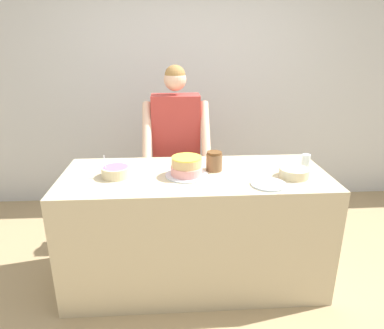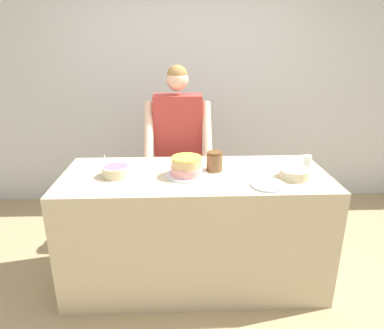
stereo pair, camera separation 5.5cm
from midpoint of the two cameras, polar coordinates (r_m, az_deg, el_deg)
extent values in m
plane|color=tan|center=(2.59, 0.48, -23.36)|extent=(14.00, 14.00, 0.00)
cube|color=silver|center=(3.84, -1.61, 12.69)|extent=(10.00, 0.05, 2.60)
cube|color=#C6B793|center=(2.64, -0.12, -10.49)|extent=(1.90, 0.78, 0.88)
cylinder|color=#2D2D38|center=(3.28, -4.65, -5.33)|extent=(0.13, 0.13, 0.77)
cylinder|color=#2D2D38|center=(3.28, -1.34, -5.26)|extent=(0.13, 0.13, 0.77)
cube|color=#B23833|center=(3.06, -3.22, 6.19)|extent=(0.42, 0.23, 0.58)
cylinder|color=beige|center=(2.91, -8.06, 5.25)|extent=(0.08, 0.38, 0.49)
cylinder|color=beige|center=(2.92, 1.70, 5.45)|extent=(0.08, 0.38, 0.49)
sphere|color=beige|center=(2.99, -3.37, 13.96)|extent=(0.19, 0.19, 0.19)
sphere|color=olive|center=(2.98, -3.39, 14.61)|extent=(0.18, 0.18, 0.18)
cylinder|color=silver|center=(2.41, -1.54, -1.76)|extent=(0.30, 0.30, 0.01)
cylinder|color=pink|center=(2.40, -1.54, -0.98)|extent=(0.22, 0.22, 0.06)
cylinder|color=#DBB275|center=(2.38, -1.56, 0.36)|extent=(0.21, 0.21, 0.06)
cylinder|color=#F2DB4C|center=(2.36, -1.56, 1.16)|extent=(0.21, 0.21, 0.01)
cylinder|color=beige|center=(2.47, 16.02, -1.32)|extent=(0.20, 0.20, 0.06)
cylinder|color=white|center=(2.46, 16.08, -0.77)|extent=(0.18, 0.18, 0.01)
cylinder|color=beige|center=(2.44, -13.16, -1.18)|extent=(0.20, 0.20, 0.07)
cylinder|color=#9E66B7|center=(2.43, -13.21, -0.52)|extent=(0.17, 0.17, 0.01)
cylinder|color=silver|center=(2.42, -14.87, -0.36)|extent=(0.03, 0.07, 0.15)
cylinder|color=silver|center=(2.64, 17.85, 0.43)|extent=(0.06, 0.06, 0.11)
cylinder|color=silver|center=(2.30, 11.96, -3.24)|extent=(0.23, 0.23, 0.01)
cylinder|color=brown|center=(2.49, 3.08, 0.37)|extent=(0.12, 0.12, 0.12)
cylinder|color=brown|center=(2.47, 3.11, 1.93)|extent=(0.11, 0.11, 0.02)
camera|label=1|loc=(0.03, -90.66, -0.24)|focal=32.00mm
camera|label=2|loc=(0.03, 89.34, 0.24)|focal=32.00mm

